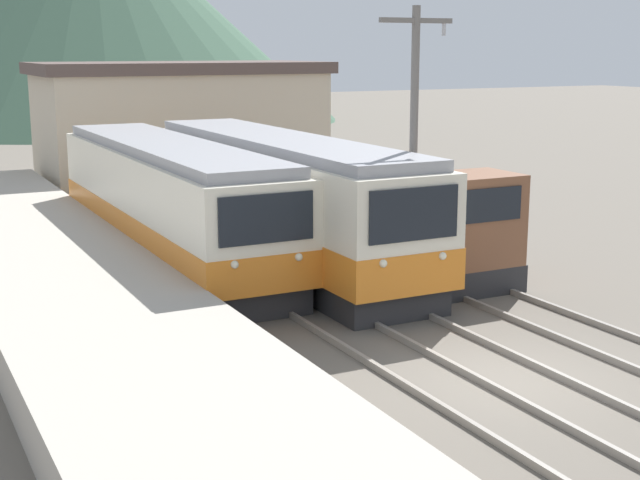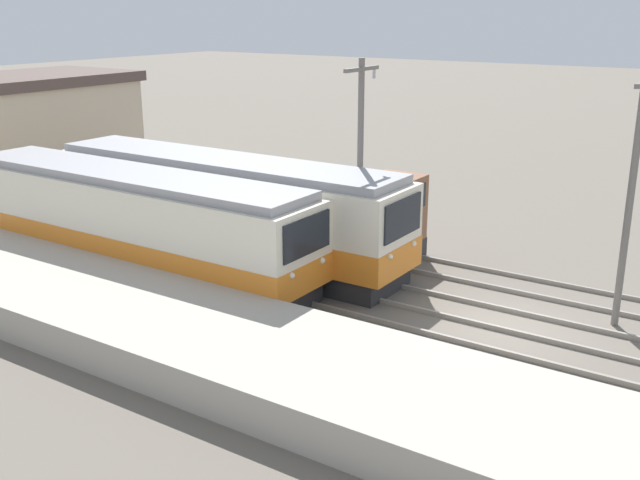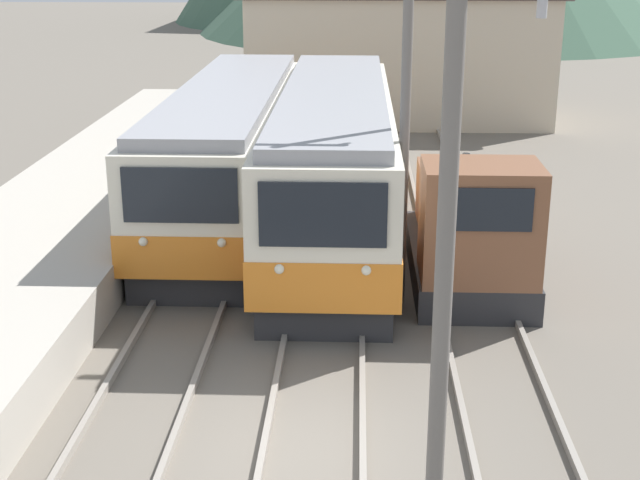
# 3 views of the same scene
# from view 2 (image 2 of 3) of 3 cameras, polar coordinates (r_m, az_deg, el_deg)

# --- Properties ---
(ground_plane) EXTENTS (200.00, 200.00, 0.00)m
(ground_plane) POSITION_cam_2_polar(r_m,az_deg,el_deg) (21.90, 14.00, -6.29)
(ground_plane) COLOR #665E54
(platform_left) EXTENTS (4.50, 54.00, 0.99)m
(platform_left) POSITION_cam_2_polar(r_m,az_deg,el_deg) (16.47, 6.47, -12.18)
(platform_left) COLOR #ADA599
(platform_left) RESTS_ON ground
(track_left) EXTENTS (1.54, 60.00, 0.14)m
(track_left) POSITION_cam_2_polar(r_m,az_deg,el_deg) (19.64, 11.38, -8.72)
(track_left) COLOR gray
(track_left) RESTS_ON ground
(track_center) EXTENTS (1.54, 60.00, 0.14)m
(track_center) POSITION_cam_2_polar(r_m,az_deg,el_deg) (22.05, 14.20, -5.94)
(track_center) COLOR gray
(track_center) RESTS_ON ground
(track_right) EXTENTS (1.54, 60.00, 0.14)m
(track_right) POSITION_cam_2_polar(r_m,az_deg,el_deg) (24.72, 16.57, -3.57)
(track_right) COLOR gray
(track_right) RESTS_ON ground
(commuter_train_left) EXTENTS (2.84, 14.19, 3.46)m
(commuter_train_left) POSITION_cam_2_polar(r_m,az_deg,el_deg) (25.71, -14.04, 1.08)
(commuter_train_left) COLOR #28282B
(commuter_train_left) RESTS_ON ground
(commuter_train_center) EXTENTS (2.84, 14.21, 3.63)m
(commuter_train_center) POSITION_cam_2_polar(r_m,az_deg,el_deg) (26.57, -7.35, 2.14)
(commuter_train_center) COLOR #28282B
(commuter_train_center) RESTS_ON ground
(shunting_locomotive) EXTENTS (2.40, 5.42, 3.00)m
(shunting_locomotive) POSITION_cam_2_polar(r_m,az_deg,el_deg) (27.03, 2.56, 1.47)
(shunting_locomotive) COLOR #28282B
(shunting_locomotive) RESTS_ON ground
(catenary_mast_near) EXTENTS (2.00, 0.20, 7.06)m
(catenary_mast_near) POSITION_cam_2_polar(r_m,az_deg,el_deg) (21.70, 22.62, 3.39)
(catenary_mast_near) COLOR slate
(catenary_mast_near) RESTS_ON ground
(catenary_mast_mid) EXTENTS (2.00, 0.20, 7.06)m
(catenary_mast_mid) POSITION_cam_2_polar(r_m,az_deg,el_deg) (24.61, 3.09, 6.22)
(catenary_mast_mid) COLOR slate
(catenary_mast_mid) RESTS_ON ground
(station_building) EXTENTS (12.60, 6.30, 5.47)m
(station_building) POSITION_cam_2_polar(r_m,az_deg,el_deg) (39.30, -22.76, 7.46)
(station_building) COLOR beige
(station_building) RESTS_ON ground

